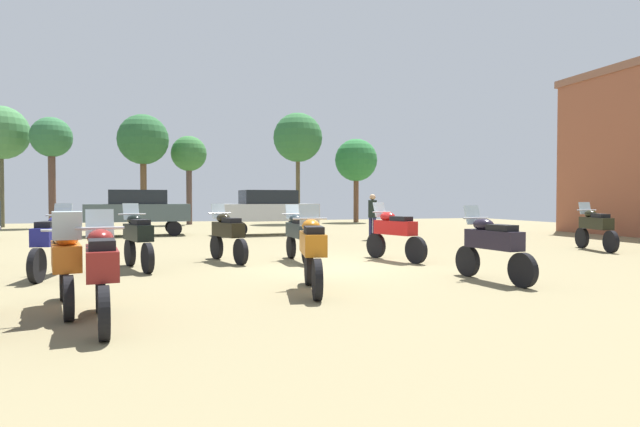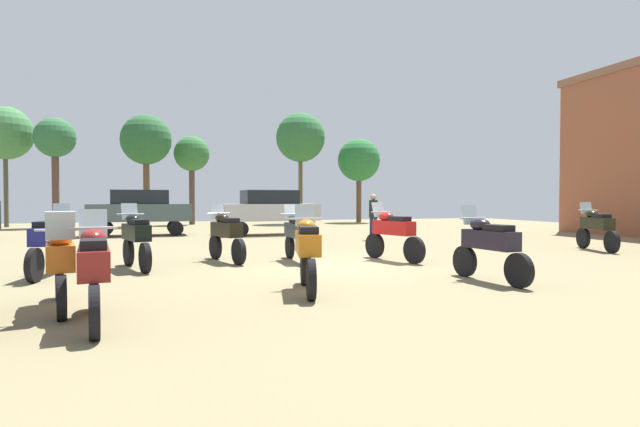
% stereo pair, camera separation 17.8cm
% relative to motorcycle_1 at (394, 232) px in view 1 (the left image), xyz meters
% --- Properties ---
extents(ground_plane, '(44.00, 52.00, 0.02)m').
position_rel_motorcycle_1_xyz_m(ground_plane, '(-1.91, -0.26, -0.75)').
color(ground_plane, '#7E7350').
extents(motorcycle_1, '(0.83, 2.15, 1.51)m').
position_rel_motorcycle_1_xyz_m(motorcycle_1, '(0.00, 0.00, 0.00)').
color(motorcycle_1, black).
rests_on(motorcycle_1, ground).
extents(motorcycle_2, '(0.69, 2.13, 1.50)m').
position_rel_motorcycle_1_xyz_m(motorcycle_2, '(-3.27, -3.69, -0.01)').
color(motorcycle_2, black).
rests_on(motorcycle_2, ground).
extents(motorcycle_3, '(0.62, 2.14, 1.47)m').
position_rel_motorcycle_1_xyz_m(motorcycle_3, '(0.37, -3.64, -0.02)').
color(motorcycle_3, black).
rests_on(motorcycle_3, ground).
extents(motorcycle_4, '(0.67, 2.24, 1.51)m').
position_rel_motorcycle_1_xyz_m(motorcycle_4, '(-7.91, -0.51, -0.00)').
color(motorcycle_4, black).
rests_on(motorcycle_4, ground).
extents(motorcycle_5, '(0.72, 2.14, 1.44)m').
position_rel_motorcycle_1_xyz_m(motorcycle_5, '(-7.06, -4.07, -0.04)').
color(motorcycle_5, black).
rests_on(motorcycle_5, ground).
extents(motorcycle_6, '(0.65, 2.21, 1.46)m').
position_rel_motorcycle_1_xyz_m(motorcycle_6, '(-6.48, -5.11, -0.02)').
color(motorcycle_6, black).
rests_on(motorcycle_6, ground).
extents(motorcycle_7, '(0.62, 2.17, 1.46)m').
position_rel_motorcycle_1_xyz_m(motorcycle_7, '(-2.43, 0.55, -0.03)').
color(motorcycle_7, black).
rests_on(motorcycle_7, ground).
extents(motorcycle_9, '(0.83, 2.11, 1.50)m').
position_rel_motorcycle_1_xyz_m(motorcycle_9, '(-6.29, 0.15, -0.01)').
color(motorcycle_9, black).
rests_on(motorcycle_9, ground).
extents(motorcycle_11, '(0.80, 2.21, 1.50)m').
position_rel_motorcycle_1_xyz_m(motorcycle_11, '(7.18, 0.65, -0.00)').
color(motorcycle_11, black).
rests_on(motorcycle_11, ground).
extents(motorcycle_12, '(0.82, 2.11, 1.48)m').
position_rel_motorcycle_1_xyz_m(motorcycle_12, '(-4.18, 1.00, -0.01)').
color(motorcycle_12, black).
rests_on(motorcycle_12, ground).
extents(car_1, '(4.43, 2.14, 2.00)m').
position_rel_motorcycle_1_xyz_m(car_1, '(-1.26, 10.56, 0.43)').
color(car_1, black).
rests_on(car_1, ground).
extents(car_3, '(4.38, 1.99, 2.00)m').
position_rel_motorcycle_1_xyz_m(car_3, '(-6.81, 11.60, 0.43)').
color(car_3, black).
rests_on(car_3, ground).
extents(person_3, '(0.48, 0.48, 1.80)m').
position_rel_motorcycle_1_xyz_m(person_3, '(2.15, 6.59, 0.31)').
color(person_3, '#26274E').
rests_on(person_3, ground).
extents(tree_1, '(3.02, 3.02, 6.89)m').
position_rel_motorcycle_1_xyz_m(tree_1, '(-14.57, 20.94, 4.60)').
color(tree_1, '#4E4B36').
rests_on(tree_1, ground).
extents(tree_2, '(2.94, 2.94, 5.79)m').
position_rel_motorcycle_1_xyz_m(tree_2, '(7.04, 21.24, 3.54)').
color(tree_2, brown).
rests_on(tree_2, ground).
extents(tree_3, '(2.23, 2.23, 6.20)m').
position_rel_motorcycle_1_xyz_m(tree_3, '(-11.77, 19.78, 4.18)').
color(tree_3, brown).
rests_on(tree_3, ground).
extents(tree_4, '(2.96, 2.96, 6.62)m').
position_rel_motorcycle_1_xyz_m(tree_4, '(-6.91, 19.99, 4.33)').
color(tree_4, brown).
rests_on(tree_4, ground).
extents(tree_6, '(3.24, 3.24, 7.30)m').
position_rel_motorcycle_1_xyz_m(tree_6, '(2.75, 20.80, 4.91)').
color(tree_6, brown).
rests_on(tree_6, ground).
extents(tree_7, '(2.21, 2.21, 5.58)m').
position_rel_motorcycle_1_xyz_m(tree_7, '(-4.24, 21.16, 3.62)').
color(tree_7, '#503D37').
rests_on(tree_7, ground).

